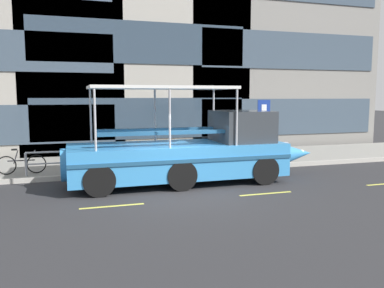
# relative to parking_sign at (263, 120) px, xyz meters

# --- Properties ---
(ground_plane) EXTENTS (120.00, 120.00, 0.00)m
(ground_plane) POSITION_rel_parking_sign_xyz_m (-4.75, -3.83, -2.03)
(ground_plane) COLOR #2B2B2D
(sidewalk) EXTENTS (32.00, 4.80, 0.18)m
(sidewalk) POSITION_rel_parking_sign_xyz_m (-4.75, 1.77, -1.94)
(sidewalk) COLOR gray
(sidewalk) RESTS_ON ground_plane
(curb_edge) EXTENTS (32.00, 0.18, 0.18)m
(curb_edge) POSITION_rel_parking_sign_xyz_m (-4.75, -0.72, -1.94)
(curb_edge) COLOR #B2ADA3
(curb_edge) RESTS_ON ground_plane
(lane_centreline) EXTENTS (25.80, 0.12, 0.01)m
(lane_centreline) POSITION_rel_parking_sign_xyz_m (-4.75, -4.74, -2.03)
(lane_centreline) COLOR #DBD64C
(lane_centreline) RESTS_ON ground_plane
(curb_guardrail) EXTENTS (10.88, 0.09, 0.88)m
(curb_guardrail) POSITION_rel_parking_sign_xyz_m (-4.37, -0.38, -1.26)
(curb_guardrail) COLOR #9EA0A8
(curb_guardrail) RESTS_ON sidewalk
(parking_sign) EXTENTS (0.60, 0.12, 2.73)m
(parking_sign) POSITION_rel_parking_sign_xyz_m (0.00, 0.00, 0.00)
(parking_sign) COLOR #4C4F54
(parking_sign) RESTS_ON sidewalk
(leaned_bicycle) EXTENTS (1.74, 0.46, 0.96)m
(leaned_bicycle) POSITION_rel_parking_sign_xyz_m (-9.96, 0.05, -1.47)
(leaned_bicycle) COLOR black
(leaned_bicycle) RESTS_ON sidewalk
(duck_tour_boat) EXTENTS (9.38, 2.60, 3.41)m
(duck_tour_boat) POSITION_rel_parking_sign_xyz_m (-4.03, -2.38, -0.94)
(duck_tour_boat) COLOR #388CD1
(duck_tour_boat) RESTS_ON ground_plane
(pedestrian_near_bow) EXTENTS (0.35, 0.35, 1.63)m
(pedestrian_near_bow) POSITION_rel_parking_sign_xyz_m (-0.82, 0.88, -0.87)
(pedestrian_near_bow) COLOR black
(pedestrian_near_bow) RESTS_ON sidewalk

